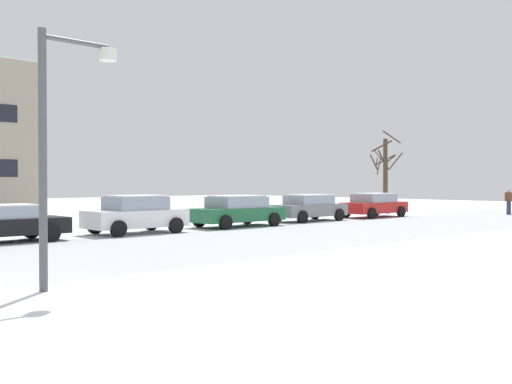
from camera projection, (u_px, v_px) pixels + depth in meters
The scene contains 8 objects.
street_lamp at pixel (58, 130), 11.44m from camera, with size 1.65×0.36×5.03m.
parked_car_white at pixel (136, 214), 23.90m from camera, with size 4.05×2.09×1.56m.
parked_car_green at pixel (237, 211), 27.55m from camera, with size 4.60×2.15×1.47m.
parked_car_gray at pixel (309, 207), 31.49m from camera, with size 4.48×1.98×1.43m.
parked_car_red at pixel (374, 205), 34.96m from camera, with size 4.51×2.06×1.43m.
pedestrian_crossing at pixel (509, 200), 37.76m from camera, with size 0.60×0.46×1.65m.
tree_far_right at pixel (385, 172), 41.40m from camera, with size 2.07×2.10×5.63m.
tree_far_mid at pixel (385, 180), 44.03m from camera, with size 2.48×2.46×4.48m.
Camera 1 is at (-2.57, -12.79, 2.10)m, focal length 41.33 mm.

